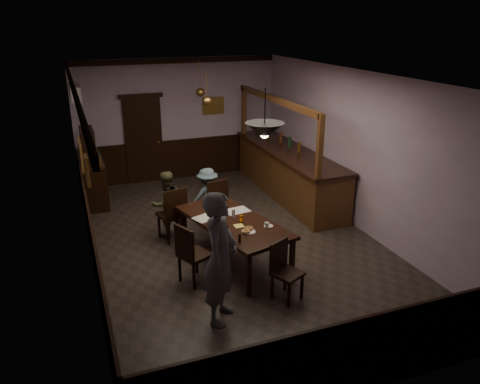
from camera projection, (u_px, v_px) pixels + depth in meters
name	position (u px, v px, depth m)	size (l,w,h in m)	color
room	(233.00, 164.00, 8.11)	(5.01, 8.01, 3.01)	#2D2621
dining_table	(233.00, 224.00, 7.73)	(1.51, 2.38, 0.75)	black
chair_far_left	(174.00, 212.00, 8.50)	(0.55, 0.55, 1.04)	black
chair_far_right	(215.00, 202.00, 8.99)	(0.51, 0.51, 1.02)	black
chair_near	(284.00, 268.00, 6.78)	(0.51, 0.51, 0.88)	black
chair_side	(191.00, 252.00, 7.12)	(0.56, 0.56, 0.98)	black
person_standing	(220.00, 258.00, 6.13)	(0.68, 0.44, 1.85)	#52545E
person_seated_left	(166.00, 204.00, 8.70)	(0.61, 0.48, 1.26)	brown
person_seated_right	(208.00, 196.00, 9.20)	(0.75, 0.43, 1.16)	slate
newspaper_left	(206.00, 217.00, 7.81)	(0.42, 0.30, 0.01)	silver
newspaper_right	(237.00, 211.00, 8.08)	(0.42, 0.30, 0.01)	silver
napkin	(239.00, 226.00, 7.50)	(0.15, 0.15, 0.00)	#FFE25D
saucer	(268.00, 226.00, 7.48)	(0.15, 0.15, 0.01)	white
coffee_cup	(267.00, 225.00, 7.43)	(0.08, 0.08, 0.07)	white
pastry_plate	(248.00, 232.00, 7.28)	(0.22, 0.22, 0.01)	white
pastry_ring_a	(246.00, 231.00, 7.22)	(0.13, 0.13, 0.04)	#C68C47
pastry_ring_b	(249.00, 228.00, 7.33)	(0.13, 0.13, 0.04)	#C68C47
soda_can	(241.00, 219.00, 7.62)	(0.07, 0.07, 0.12)	orange
beer_glass	(221.00, 217.00, 7.59)	(0.06, 0.06, 0.20)	#BF721E
water_glass	(234.00, 213.00, 7.80)	(0.06, 0.06, 0.15)	silver
pepper_mill	(240.00, 238.00, 6.93)	(0.04, 0.04, 0.14)	black
sideboard	(93.00, 174.00, 10.21)	(0.46, 1.28, 1.69)	black
bar_counter	(288.00, 171.00, 10.69)	(0.95, 4.10, 2.30)	#432312
door_back	(144.00, 141.00, 11.43)	(0.90, 0.06, 2.10)	black
ac_unit	(75.00, 92.00, 9.53)	(0.20, 0.85, 0.30)	white
picture_left_small	(87.00, 170.00, 5.67)	(0.04, 0.28, 0.36)	olive
picture_left_large	(81.00, 155.00, 7.93)	(0.04, 0.62, 0.48)	olive
picture_back	(213.00, 106.00, 11.77)	(0.55, 0.04, 0.42)	olive
pendant_iron	(265.00, 131.00, 6.52)	(0.56, 0.56, 0.70)	black
pendant_brass_mid	(207.00, 101.00, 9.46)	(0.20, 0.20, 0.81)	#BF8C3F
pendant_brass_far	(200.00, 92.00, 10.56)	(0.20, 0.20, 0.81)	#BF8C3F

